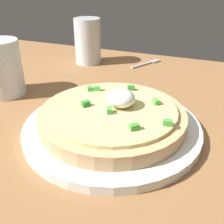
% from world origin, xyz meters
% --- Properties ---
extents(dining_table, '(1.15, 0.67, 0.02)m').
position_xyz_m(dining_table, '(0.00, 0.00, 0.01)').
color(dining_table, olive).
rests_on(dining_table, ground).
extents(plate, '(0.28, 0.28, 0.01)m').
position_xyz_m(plate, '(0.08, -0.10, 0.03)').
color(plate, white).
rests_on(plate, dining_table).
extents(pizza, '(0.23, 0.23, 0.05)m').
position_xyz_m(pizza, '(0.08, -0.10, 0.05)').
color(pizza, tan).
rests_on(pizza, plate).
extents(cup_near, '(0.08, 0.08, 0.11)m').
position_xyz_m(cup_near, '(-0.18, -0.05, 0.07)').
color(cup_near, silver).
rests_on(cup_near, dining_table).
extents(cup_far, '(0.07, 0.07, 0.12)m').
position_xyz_m(cup_far, '(-0.11, 0.20, 0.08)').
color(cup_far, silver).
rests_on(cup_far, dining_table).
extents(fork, '(0.06, 0.10, 0.00)m').
position_xyz_m(fork, '(0.04, 0.24, 0.03)').
color(fork, '#B7B7BC').
rests_on(fork, dining_table).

